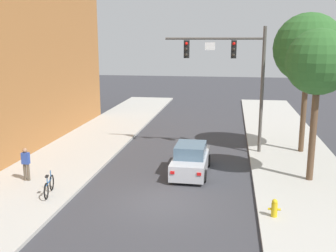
{
  "coord_description": "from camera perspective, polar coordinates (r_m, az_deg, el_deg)",
  "views": [
    {
      "loc": [
        2.78,
        -15.68,
        6.88
      ],
      "look_at": [
        -0.76,
        6.26,
        2.0
      ],
      "focal_mm": 42.09,
      "sensor_mm": 36.0,
      "label": 1
    }
  ],
  "objects": [
    {
      "name": "fire_hydrant",
      "position": [
        16.1,
        15.16,
        -11.38
      ],
      "size": [
        0.48,
        0.24,
        0.72
      ],
      "color": "gold",
      "rests_on": "sidewalk_right"
    },
    {
      "name": "sidewalk_left",
      "position": [
        19.45,
        -20.3,
        -8.9
      ],
      "size": [
        5.0,
        60.0,
        0.15
      ],
      "primitive_type": "cube",
      "color": "#B2AFA8",
      "rests_on": "ground"
    },
    {
      "name": "traffic_signal_mast",
      "position": [
        23.98,
        9.67,
        8.46
      ],
      "size": [
        5.93,
        0.38,
        7.5
      ],
      "color": "#514C47",
      "rests_on": "sidewalk_right"
    },
    {
      "name": "street_tree_second",
      "position": [
        24.8,
        19.66,
        10.53
      ],
      "size": [
        4.07,
        4.07,
        8.29
      ],
      "color": "brown",
      "rests_on": "sidewalk_right"
    },
    {
      "name": "car_lead_silver",
      "position": [
        20.75,
        3.32,
        -4.89
      ],
      "size": [
        1.88,
        4.26,
        1.6
      ],
      "color": "#B7B7BC",
      "rests_on": "ground"
    },
    {
      "name": "pedestrian_sidewalk_left_walker",
      "position": [
        20.33,
        -19.89,
        -5.0
      ],
      "size": [
        0.36,
        0.22,
        1.64
      ],
      "color": "brown",
      "rests_on": "sidewalk_left"
    },
    {
      "name": "ground_plane",
      "position": [
        17.34,
        -0.84,
        -10.98
      ],
      "size": [
        120.0,
        120.0,
        0.0
      ],
      "primitive_type": "plane",
      "color": "#38383D"
    },
    {
      "name": "sidewalk_right",
      "position": [
        17.49,
        21.09,
        -11.39
      ],
      "size": [
        5.0,
        60.0,
        0.15
      ],
      "primitive_type": "cube",
      "color": "#B2AFA8",
      "rests_on": "ground"
    },
    {
      "name": "street_tree_nearest",
      "position": [
        19.67,
        20.98,
        8.51
      ],
      "size": [
        3.07,
        3.07,
        7.27
      ],
      "color": "brown",
      "rests_on": "sidewalk_right"
    },
    {
      "name": "bicycle_leaning",
      "position": [
        18.39,
        -16.85,
        -8.33
      ],
      "size": [
        0.45,
        1.74,
        0.98
      ],
      "color": "black",
      "rests_on": "sidewalk_left"
    }
  ]
}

